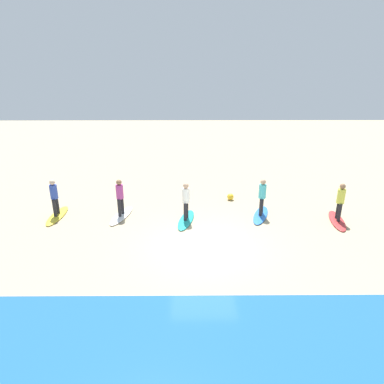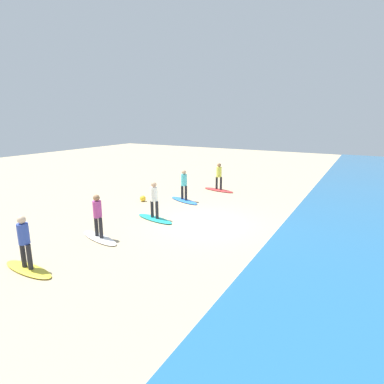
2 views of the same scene
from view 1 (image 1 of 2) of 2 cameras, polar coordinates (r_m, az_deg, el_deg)
ground_plane at (r=12.90m, az=1.97°, el=-8.96°), size 60.00×60.00×0.00m
surfboard_red at (r=15.99m, az=23.09°, el=-4.41°), size 0.91×2.16×0.09m
surfer_red at (r=15.63m, az=23.60°, el=-1.11°), size 0.32×0.46×1.64m
surfboard_blue at (r=15.54m, az=11.40°, el=-3.80°), size 1.24×2.16×0.09m
surfer_blue at (r=15.16m, az=11.67°, el=-0.38°), size 0.32×0.44×1.64m
surfboard_teal at (r=14.79m, az=-1.00°, el=-4.67°), size 0.97×2.17×0.09m
surfer_teal at (r=14.39m, az=-1.02°, el=-1.10°), size 0.32×0.45×1.64m
surfboard_white at (r=15.51m, az=-11.70°, el=-3.87°), size 1.03×2.17×0.09m
surfer_white at (r=15.13m, az=-11.97°, el=-0.45°), size 0.32×0.45×1.64m
surfboard_yellow at (r=16.32m, az=-21.60°, el=-3.69°), size 0.61×2.11×0.09m
surfer_yellow at (r=15.96m, az=-22.07°, el=-0.44°), size 0.32×0.46×1.64m
beach_ball at (r=17.07m, az=6.44°, el=-0.80°), size 0.32×0.32×0.32m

